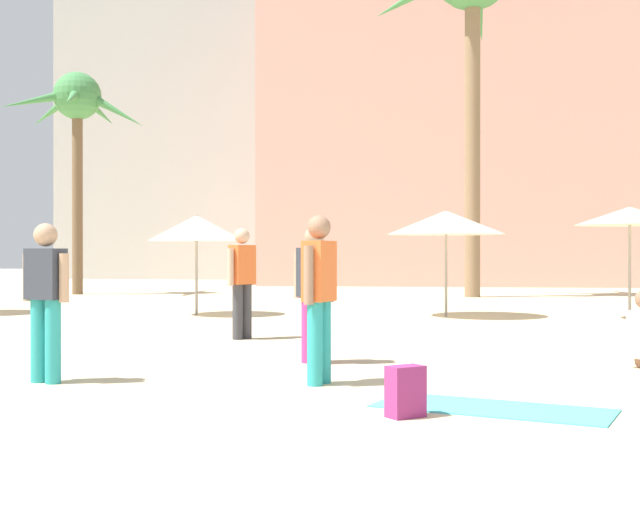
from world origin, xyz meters
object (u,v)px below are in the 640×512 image
person_far_right (315,288)px  person_near_right (319,292)px  backpack (405,392)px  person_far_left (242,278)px  cafe_umbrella_2 (196,228)px  cafe_umbrella_1 (630,216)px  cafe_umbrella_3 (446,223)px  person_mid_right (46,296)px  palm_tree_center (77,111)px  beach_towel (493,408)px

person_far_right → person_near_right: size_ratio=0.97×
backpack → person_far_left: bearing=-14.2°
cafe_umbrella_2 → person_far_left: (2.09, -4.87, -0.92)m
cafe_umbrella_1 → person_far_right: bearing=-125.7°
cafe_umbrella_1 → cafe_umbrella_3: (-3.61, 0.45, -0.10)m
cafe_umbrella_2 → person_mid_right: size_ratio=1.30×
backpack → person_far_left: person_far_left is taller
cafe_umbrella_2 → person_near_right: 10.05m
cafe_umbrella_1 → backpack: bearing=-111.3°
cafe_umbrella_2 → person_far_right: bearing=-64.6°
cafe_umbrella_1 → person_far_left: 8.35m
palm_tree_center → backpack: size_ratio=16.99×
cafe_umbrella_3 → person_mid_right: bearing=-113.6°
palm_tree_center → person_far_right: palm_tree_center is taller
cafe_umbrella_3 → beach_towel: bearing=-88.9°
backpack → person_far_left: 6.60m
backpack → cafe_umbrella_1: bearing=-59.7°
backpack → person_mid_right: person_mid_right is taller
person_far_right → person_near_right: person_near_right is taller
person_mid_right → person_far_left: person_far_left is taller
person_far_left → person_far_right: bearing=-29.5°
beach_towel → person_far_right: person_far_right is taller
cafe_umbrella_2 → person_far_right: cafe_umbrella_2 is taller
person_mid_right → palm_tree_center: bearing=41.9°
cafe_umbrella_1 → person_near_right: 10.40m
person_mid_right → person_near_right: size_ratio=0.95×
cafe_umbrella_1 → beach_towel: cafe_umbrella_1 is taller
palm_tree_center → person_far_right: size_ratio=4.29×
palm_tree_center → cafe_umbrella_1: size_ratio=3.17×
person_near_right → backpack: bearing=136.8°
cafe_umbrella_3 → person_mid_right: (-4.25, -9.74, -1.07)m
beach_towel → person_mid_right: bearing=168.6°
beach_towel → person_mid_right: size_ratio=1.22×
person_far_right → person_far_left: 3.13m
cafe_umbrella_1 → person_far_left: size_ratio=1.31×
palm_tree_center → backpack: palm_tree_center is taller
cafe_umbrella_2 → beach_towel: cafe_umbrella_2 is taller
palm_tree_center → person_far_right: (9.89, -15.92, -4.97)m
palm_tree_center → person_near_right: palm_tree_center is taller
palm_tree_center → person_near_right: (10.15, -17.54, -4.93)m
beach_towel → cafe_umbrella_3: bearing=91.1°
palm_tree_center → backpack: 22.84m
cafe_umbrella_2 → person_far_right: 8.47m
cafe_umbrella_1 → person_mid_right: cafe_umbrella_1 is taller
beach_towel → backpack: backpack is taller
person_near_right → cafe_umbrella_3: bearing=-81.4°
cafe_umbrella_2 → backpack: size_ratio=5.10×
palm_tree_center → cafe_umbrella_2: 11.16m
cafe_umbrella_1 → beach_towel: bearing=-108.5°
cafe_umbrella_1 → person_far_right: 9.19m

